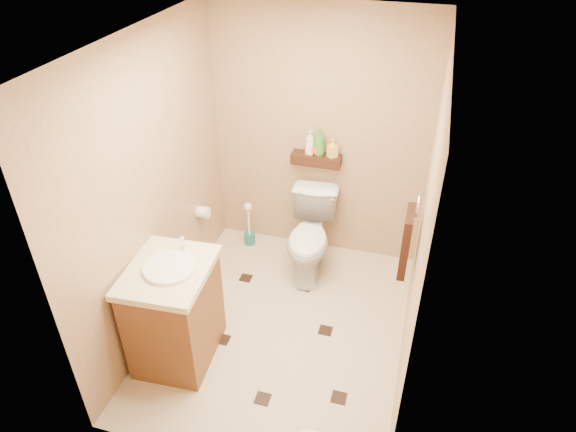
% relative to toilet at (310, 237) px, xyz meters
% --- Properties ---
extents(ground, '(2.50, 2.50, 0.00)m').
position_rel_toilet_xyz_m(ground, '(-0.04, -0.83, -0.39)').
color(ground, '#C1A88D').
rests_on(ground, ground).
extents(wall_back, '(2.00, 0.04, 2.40)m').
position_rel_toilet_xyz_m(wall_back, '(-0.04, 0.42, 0.81)').
color(wall_back, tan).
rests_on(wall_back, ground).
extents(wall_front, '(2.00, 0.04, 2.40)m').
position_rel_toilet_xyz_m(wall_front, '(-0.04, -2.08, 0.81)').
color(wall_front, tan).
rests_on(wall_front, ground).
extents(wall_left, '(0.04, 2.50, 2.40)m').
position_rel_toilet_xyz_m(wall_left, '(-1.04, -0.83, 0.81)').
color(wall_left, tan).
rests_on(wall_left, ground).
extents(wall_right, '(0.04, 2.50, 2.40)m').
position_rel_toilet_xyz_m(wall_right, '(0.96, -0.83, 0.81)').
color(wall_right, tan).
rests_on(wall_right, ground).
extents(ceiling, '(2.00, 2.50, 0.02)m').
position_rel_toilet_xyz_m(ceiling, '(-0.04, -0.83, 2.01)').
color(ceiling, silver).
rests_on(ceiling, wall_back).
extents(wall_shelf, '(0.46, 0.14, 0.10)m').
position_rel_toilet_xyz_m(wall_shelf, '(-0.04, 0.34, 0.63)').
color(wall_shelf, '#3C1A10').
rests_on(wall_shelf, wall_back).
extents(floor_accents, '(1.22, 1.38, 0.01)m').
position_rel_toilet_xyz_m(floor_accents, '(-0.01, -0.89, -0.38)').
color(floor_accents, black).
rests_on(floor_accents, ground).
extents(toilet, '(0.50, 0.79, 0.77)m').
position_rel_toilet_xyz_m(toilet, '(0.00, 0.00, 0.00)').
color(toilet, white).
rests_on(toilet, ground).
extents(vanity, '(0.62, 0.74, 1.00)m').
position_rel_toilet_xyz_m(vanity, '(-0.74, -1.30, 0.06)').
color(vanity, brown).
rests_on(vanity, ground).
extents(toilet_brush, '(0.11, 0.11, 0.49)m').
position_rel_toilet_xyz_m(toilet_brush, '(-0.70, 0.24, -0.21)').
color(toilet_brush, '#1B6C5F').
rests_on(toilet_brush, ground).
extents(towel_ring, '(0.12, 0.30, 0.76)m').
position_rel_toilet_xyz_m(towel_ring, '(0.87, -0.58, 0.56)').
color(towel_ring, silver).
rests_on(towel_ring, wall_right).
extents(toilet_paper, '(0.12, 0.11, 0.12)m').
position_rel_toilet_xyz_m(toilet_paper, '(-0.98, -0.18, 0.21)').
color(toilet_paper, white).
rests_on(toilet_paper, wall_left).
extents(bottle_a, '(0.12, 0.12, 0.23)m').
position_rel_toilet_xyz_m(bottle_a, '(-0.11, 0.34, 0.80)').
color(bottle_a, white).
rests_on(bottle_a, wall_shelf).
extents(bottle_b, '(0.08, 0.08, 0.15)m').
position_rel_toilet_xyz_m(bottle_b, '(-0.10, 0.34, 0.76)').
color(bottle_b, '#FFB335').
rests_on(bottle_b, wall_shelf).
extents(bottle_c, '(0.14, 0.14, 0.13)m').
position_rel_toilet_xyz_m(bottle_c, '(-0.04, 0.34, 0.75)').
color(bottle_c, red).
rests_on(bottle_c, wall_shelf).
extents(bottle_d, '(0.14, 0.14, 0.26)m').
position_rel_toilet_xyz_m(bottle_d, '(-0.02, 0.34, 0.81)').
color(bottle_d, '#35862C').
rests_on(bottle_d, wall_shelf).
extents(bottle_e, '(0.11, 0.11, 0.17)m').
position_rel_toilet_xyz_m(bottle_e, '(0.11, 0.34, 0.77)').
color(bottle_e, '#FFC854').
rests_on(bottle_e, wall_shelf).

